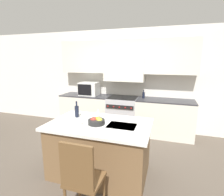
% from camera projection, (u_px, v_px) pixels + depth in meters
% --- Properties ---
extents(ground_plane, '(10.00, 10.00, 0.00)m').
position_uv_depth(ground_plane, '(97.00, 169.00, 3.08)').
color(ground_plane, brown).
extents(back_cabinetry, '(10.00, 0.46, 2.70)m').
position_uv_depth(back_cabinetry, '(126.00, 71.00, 4.69)').
color(back_cabinetry, silver).
rests_on(back_cabinetry, ground_plane).
extents(back_counter, '(3.53, 0.62, 0.93)m').
position_uv_depth(back_counter, '(123.00, 114.00, 4.69)').
color(back_counter, silver).
rests_on(back_counter, ground_plane).
extents(range_stove, '(0.76, 0.70, 0.94)m').
position_uv_depth(range_stove, '(123.00, 114.00, 4.67)').
color(range_stove, '#B7B7BC').
rests_on(range_stove, ground_plane).
extents(microwave, '(0.51, 0.40, 0.36)m').
position_uv_depth(microwave, '(89.00, 89.00, 4.84)').
color(microwave, silver).
rests_on(microwave, back_counter).
extents(kitchen_island, '(1.64, 1.02, 0.89)m').
position_uv_depth(kitchen_island, '(100.00, 148.00, 2.91)').
color(kitchen_island, brown).
rests_on(kitchen_island, ground_plane).
extents(island_chair, '(0.42, 0.40, 1.02)m').
position_uv_depth(island_chair, '(81.00, 177.00, 2.01)').
color(island_chair, brown).
rests_on(island_chair, ground_plane).
extents(wine_bottle, '(0.07, 0.07, 0.29)m').
position_uv_depth(wine_bottle, '(77.00, 111.00, 3.10)').
color(wine_bottle, black).
rests_on(wine_bottle, kitchen_island).
extents(wine_glass_near, '(0.07, 0.07, 0.16)m').
position_uv_depth(wine_glass_near, '(80.00, 119.00, 2.69)').
color(wine_glass_near, white).
rests_on(wine_glass_near, kitchen_island).
extents(wine_glass_far, '(0.07, 0.07, 0.16)m').
position_uv_depth(wine_glass_far, '(98.00, 112.00, 3.06)').
color(wine_glass_far, white).
rests_on(wine_glass_far, kitchen_island).
extents(fruit_bowl, '(0.26, 0.26, 0.11)m').
position_uv_depth(fruit_bowl, '(97.00, 121.00, 2.76)').
color(fruit_bowl, black).
rests_on(fruit_bowl, kitchen_island).
extents(oil_bottle_on_counter, '(0.06, 0.06, 0.21)m').
position_uv_depth(oil_bottle_on_counter, '(144.00, 95.00, 4.48)').
color(oil_bottle_on_counter, black).
rests_on(oil_bottle_on_counter, back_counter).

